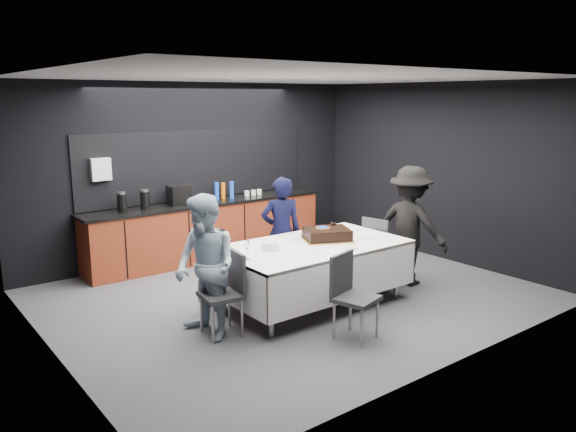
% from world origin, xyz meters
% --- Properties ---
extents(ground, '(6.00, 6.00, 0.00)m').
position_xyz_m(ground, '(0.00, 0.00, 0.00)').
color(ground, '#48484D').
rests_on(ground, ground).
extents(room_shell, '(6.04, 5.04, 2.82)m').
position_xyz_m(room_shell, '(0.00, 0.00, 1.86)').
color(room_shell, white).
rests_on(room_shell, ground).
extents(kitchenette, '(4.10, 0.64, 2.05)m').
position_xyz_m(kitchenette, '(-0.02, 2.22, 0.54)').
color(kitchenette, maroon).
rests_on(kitchenette, ground).
extents(party_table, '(2.32, 1.32, 0.78)m').
position_xyz_m(party_table, '(0.00, -0.40, 0.64)').
color(party_table, '#99999E').
rests_on(party_table, ground).
extents(cake_assembly, '(0.74, 0.69, 0.18)m').
position_xyz_m(cake_assembly, '(0.28, -0.35, 0.85)').
color(cake_assembly, gold).
rests_on(cake_assembly, party_table).
extents(plate_stack, '(0.21, 0.21, 0.10)m').
position_xyz_m(plate_stack, '(-0.58, -0.30, 0.83)').
color(plate_stack, white).
rests_on(plate_stack, party_table).
extents(loose_plate_near, '(0.20, 0.20, 0.01)m').
position_xyz_m(loose_plate_near, '(-0.24, -0.71, 0.78)').
color(loose_plate_near, white).
rests_on(loose_plate_near, party_table).
extents(loose_plate_right_a, '(0.19, 0.19, 0.01)m').
position_xyz_m(loose_plate_right_a, '(0.70, -0.27, 0.78)').
color(loose_plate_right_a, white).
rests_on(loose_plate_right_a, party_table).
extents(loose_plate_right_b, '(0.22, 0.22, 0.01)m').
position_xyz_m(loose_plate_right_b, '(0.73, -0.60, 0.78)').
color(loose_plate_right_b, white).
rests_on(loose_plate_right_b, party_table).
extents(loose_plate_far, '(0.18, 0.18, 0.01)m').
position_xyz_m(loose_plate_far, '(-0.05, -0.10, 0.78)').
color(loose_plate_far, white).
rests_on(loose_plate_far, party_table).
extents(fork_pile, '(0.16, 0.10, 0.02)m').
position_xyz_m(fork_pile, '(0.19, -0.88, 0.79)').
color(fork_pile, white).
rests_on(fork_pile, party_table).
extents(champagne_flute, '(0.06, 0.06, 0.22)m').
position_xyz_m(champagne_flute, '(-1.02, -0.47, 0.94)').
color(champagne_flute, white).
rests_on(champagne_flute, party_table).
extents(chair_left, '(0.47, 0.47, 0.92)m').
position_xyz_m(chair_left, '(-1.32, -0.53, 0.53)').
color(chair_left, '#292A2E').
rests_on(chair_left, ground).
extents(chair_right, '(0.49, 0.49, 0.92)m').
position_xyz_m(chair_right, '(1.31, -0.30, 0.53)').
color(chair_right, '#292A2E').
rests_on(chair_right, ground).
extents(chair_near, '(0.52, 0.52, 0.92)m').
position_xyz_m(chair_near, '(-0.33, -1.42, 0.53)').
color(chair_near, '#292A2E').
rests_on(chair_near, ground).
extents(person_center, '(0.65, 0.56, 1.52)m').
position_xyz_m(person_center, '(0.11, 0.39, 0.76)').
color(person_center, black).
rests_on(person_center, ground).
extents(person_left, '(0.67, 0.82, 1.57)m').
position_xyz_m(person_left, '(-1.55, -0.47, 0.79)').
color(person_left, '#9FB6C7').
rests_on(person_left, ground).
extents(person_right, '(0.86, 1.18, 1.65)m').
position_xyz_m(person_right, '(1.58, -0.61, 0.83)').
color(person_right, black).
rests_on(person_right, ground).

